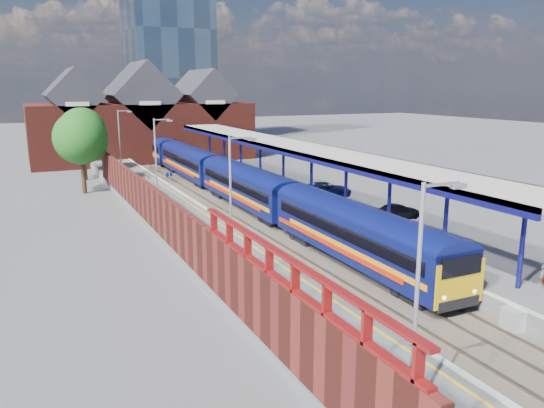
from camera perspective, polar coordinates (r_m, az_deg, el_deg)
The scene contains 23 objects.
ground at distance 52.02m, azimuth -7.19°, elevation 0.95°, with size 240.00×240.00×0.00m, color #5B5B5E.
ballast_bed at distance 42.85m, azimuth -2.97°, elevation -1.44°, with size 6.00×76.00×0.06m, color #473D33.
rails at distance 42.83m, azimuth -2.97°, elevation -1.33°, with size 4.51×76.00×0.14m.
left_platform at distance 41.03m, azimuth -10.09°, elevation -1.59°, with size 5.00×76.00×1.00m, color #565659.
right_platform at distance 45.31m, azimuth 4.05°, elevation -0.07°, with size 6.00×76.00×1.00m, color #565659.
coping_left at distance 41.56m, azimuth -7.00°, elevation -0.56°, with size 0.30×76.00×0.05m, color silver.
coping_right at distance 43.89m, azimuth 0.82°, elevation 0.25°, with size 0.30×76.00×0.05m, color silver.
yellow_line at distance 41.39m, azimuth -7.79°, elevation -0.66°, with size 0.14×76.00×0.01m, color yellow.
train at distance 53.08m, azimuth -6.08°, elevation 3.54°, with size 2.96×65.93×3.45m.
canopy at distance 45.96m, azimuth 2.38°, elevation 6.14°, with size 4.50×52.00×4.48m.
lamp_post_a at distance 15.10m, azimuth 15.73°, elevation -8.99°, with size 1.48×0.18×7.00m.
lamp_post_b at distance 26.77m, azimuth -4.20°, elevation 0.86°, with size 1.48×0.18×7.00m.
lamp_post_c at distance 41.89m, azimuth -12.21°, elevation 4.88°, with size 1.48×0.18×7.00m.
lamp_post_d at distance 57.49m, azimuth -15.95°, elevation 6.71°, with size 1.48×0.18×7.00m.
platform_sign at distance 44.48m, azimuth -10.96°, elevation 2.37°, with size 0.55×0.08×2.50m.
brick_wall at distance 33.86m, azimuth -11.53°, elevation -1.27°, with size 0.35×50.00×3.86m.
station_building at distance 78.23m, azimuth -13.85°, elevation 8.61°, with size 30.00×12.12×13.78m.
glass_tower at distance 102.25m, azimuth -11.21°, elevation 17.88°, with size 14.20×14.20×40.30m.
tree_near at distance 54.87m, azimuth -19.72°, elevation 6.58°, with size 5.20×5.20×8.10m.
tree_far at distance 62.90m, azimuth -19.59°, elevation 7.27°, with size 5.20×5.20×8.10m.
parked_car_dark at distance 38.97m, azimuth 13.27°, elevation -0.83°, with size 1.65×4.07×1.18m, color black.
parked_car_blue at distance 46.18m, azimuth 5.81°, elevation 1.56°, with size 2.06×4.46×1.24m, color navy.
relay_cabinet at distance 25.75m, azimuth 24.48°, elevation -11.27°, with size 0.70×0.90×1.00m, color #9FA1A4.
Camera 1 is at (-15.80, -18.45, 10.43)m, focal length 35.00 mm.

